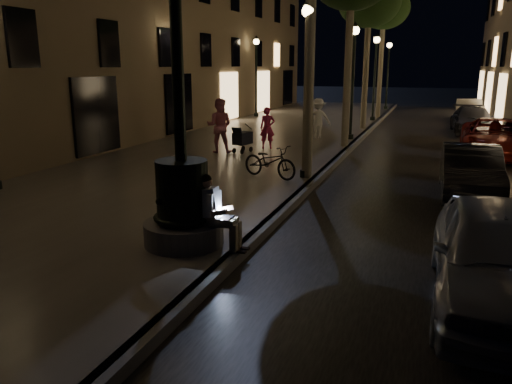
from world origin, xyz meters
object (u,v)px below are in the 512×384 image
at_px(seated_man_laptop, 215,209).
at_px(car_rear, 473,120).
at_px(lamp_left_b, 178,66).
at_px(car_fifth, 468,111).
at_px(lamp_curb_a, 307,67).
at_px(stroller, 242,138).
at_px(tree_third, 369,3).
at_px(car_front, 499,256).
at_px(car_second, 470,172).
at_px(pedestrian_red, 267,128).
at_px(bicycle, 270,161).
at_px(tree_far, 384,9).
at_px(lamp_curb_d, 388,66).
at_px(lamp_left_c, 256,66).
at_px(lamp_curb_b, 353,66).
at_px(car_third, 495,138).
at_px(pedestrian_white, 318,119).
at_px(pedestrian_pink, 219,126).
at_px(fountain_lamppost, 182,188).
at_px(lamp_curb_c, 375,66).

xyz_separation_m(seated_man_laptop, car_rear, (5.23, 19.29, -0.24)).
distance_m(lamp_left_b, car_fifth, 17.97).
xyz_separation_m(lamp_curb_a, stroller, (-3.13, 3.23, -2.52)).
xyz_separation_m(tree_third, car_front, (4.30, -18.28, -5.41)).
height_order(lamp_left_b, stroller, lamp_left_b).
relative_size(lamp_curb_a, car_rear, 1.07).
relative_size(car_second, pedestrian_red, 2.53).
bearing_deg(bicycle, lamp_curb_a, -47.33).
height_order(seated_man_laptop, tree_far, tree_far).
bearing_deg(pedestrian_red, lamp_curb_d, 60.23).
bearing_deg(lamp_left_c, lamp_curb_a, -66.07).
xyz_separation_m(tree_third, lamp_left_b, (-7.10, -6.00, -2.90)).
height_order(tree_far, car_fifth, tree_far).
bearing_deg(lamp_curb_b, car_third, -14.30).
height_order(lamp_curb_b, pedestrian_white, lamp_curb_b).
bearing_deg(car_front, car_third, 84.67).
distance_m(pedestrian_pink, pedestrian_white, 5.40).
xyz_separation_m(tree_third, lamp_left_c, (-7.10, 4.00, -2.90)).
relative_size(car_second, pedestrian_pink, 2.03).
bearing_deg(lamp_left_c, bicycle, -69.33).
relative_size(stroller, bicycle, 0.59).
xyz_separation_m(car_front, bicycle, (-5.22, 5.89, -0.06)).
height_order(car_front, car_third, car_front).
bearing_deg(fountain_lamppost, pedestrian_pink, 109.66).
bearing_deg(car_third, lamp_curb_a, -128.06).
bearing_deg(car_second, lamp_curb_d, 99.46).
distance_m(tree_third, car_third, 9.44).
distance_m(seated_man_laptop, car_third, 13.78).
xyz_separation_m(tree_third, car_fifth, (5.23, 6.81, -5.47)).
distance_m(lamp_curb_b, pedestrian_white, 2.59).
height_order(tree_third, lamp_left_c, tree_third).
bearing_deg(pedestrian_red, car_third, -7.34).
height_order(lamp_curb_d, car_rear, lamp_curb_d).
bearing_deg(lamp_left_c, lamp_curb_b, -48.41).
height_order(tree_third, lamp_curb_a, tree_third).
bearing_deg(seated_man_laptop, fountain_lamppost, 180.00).
height_order(tree_third, pedestrian_white, tree_third).
bearing_deg(seated_man_laptop, stroller, 108.23).
bearing_deg(lamp_left_b, lamp_curb_a, -40.20).
xyz_separation_m(lamp_curb_a, lamp_left_b, (-7.10, 6.00, 0.00)).
bearing_deg(lamp_curb_c, fountain_lamppost, -91.82).
distance_m(stroller, pedestrian_red, 1.36).
xyz_separation_m(lamp_left_c, car_second, (11.40, -15.94, -2.59)).
bearing_deg(lamp_curb_c, lamp_curb_b, -90.00).
height_order(lamp_curb_b, car_rear, lamp_curb_b).
xyz_separation_m(lamp_curb_a, car_fifth, (5.23, 18.81, -2.57)).
bearing_deg(tree_third, lamp_curb_c, 90.00).
xyz_separation_m(fountain_lamppost, lamp_curb_d, (0.70, 30.00, 2.02)).
height_order(car_rear, pedestrian_white, pedestrian_white).
relative_size(tree_far, lamp_curb_d, 1.56).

